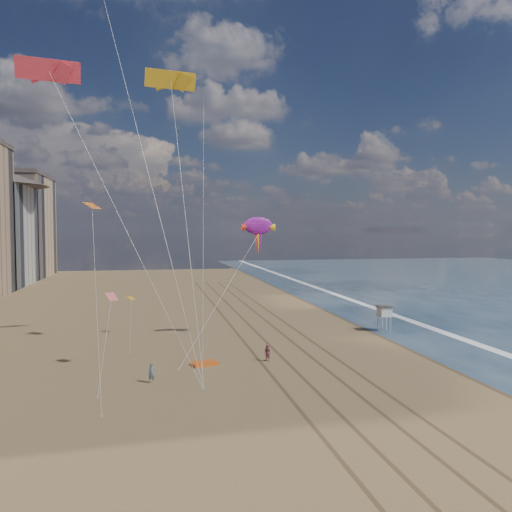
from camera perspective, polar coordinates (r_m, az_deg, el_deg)
The scene contains 11 objects.
ground at distance 31.06m, azimuth 10.58°, elevation -20.38°, with size 260.00×260.00×0.00m, color brown.
wet_sand at distance 73.81m, azimuth 12.46°, elevation -6.66°, with size 260.00×260.00×0.00m, color #42301E.
foam at distance 75.61m, azimuth 15.38°, elevation -6.47°, with size 260.00×260.00×0.00m, color white.
tracks at distance 59.22m, azimuth 1.71°, elevation -8.98°, with size 7.68×120.00×0.01m.
lifeguard_stand at distance 63.03m, azimuth 14.45°, elevation -6.17°, with size 1.69×1.69×3.06m.
grounded_kite at distance 46.72m, azimuth -5.92°, elevation -12.12°, with size 2.27×1.45×0.26m, color #E05612.
show_kite at distance 56.40m, azimuth 0.25°, elevation 3.44°, with size 6.75×6.22×19.18m.
kite_flyer_a at distance 42.04m, azimuth -11.84°, elevation -12.97°, with size 0.57×0.37×1.56m, color slate.
kite_flyer_b at distance 47.52m, azimuth 1.33°, elevation -11.03°, with size 0.76×0.59×1.56m, color #9C4F5C.
parafoils at distance 54.92m, azimuth -16.51°, elevation 22.51°, with size 16.21×8.58×13.42m.
small_kites at distance 49.07m, azimuth -12.63°, elevation 6.82°, with size 12.09×16.62×21.66m.
Camera 1 is at (-10.93, -26.34, 12.30)m, focal length 35.00 mm.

